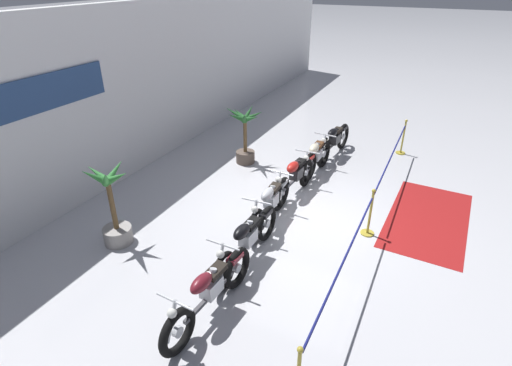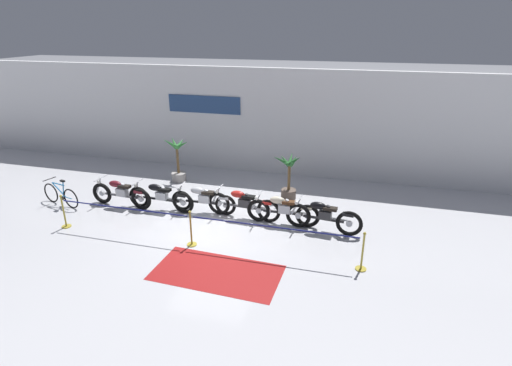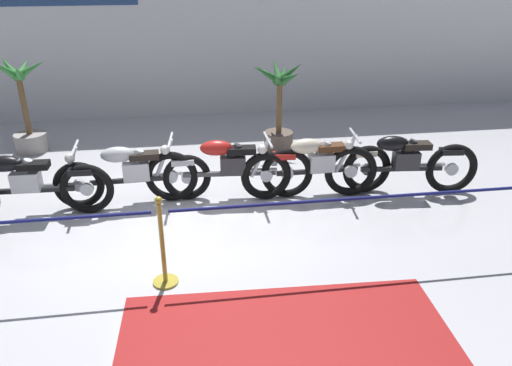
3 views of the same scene
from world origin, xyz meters
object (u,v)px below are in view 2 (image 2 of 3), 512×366
(potted_palm_left_of_row, at_px, (178,164))
(floor_banner, at_px, (217,272))
(motorcycle_cream_4, at_px, (283,210))
(potted_palm_right_of_row, at_px, (289,177))
(motorcycle_maroon_0, at_px, (121,194))
(motorcycle_red_3, at_px, (243,204))
(stanchion_mid_left, at_px, (191,234))
(motorcycle_silver_2, at_px, (203,200))
(motorcycle_black_1, at_px, (160,197))
(stanchion_mid_right, at_px, (362,257))
(bicycle, at_px, (61,195))
(motorcycle_black_5, at_px, (323,216))
(stanchion_far_left, at_px, (154,217))

(potted_palm_left_of_row, bearing_deg, floor_banner, -56.72)
(motorcycle_cream_4, bearing_deg, potted_palm_right_of_row, 95.78)
(motorcycle_maroon_0, height_order, motorcycle_red_3, motorcycle_red_3)
(motorcycle_red_3, xyz_separation_m, stanchion_mid_left, (-0.90, -1.96, -0.13))
(potted_palm_left_of_row, distance_m, stanchion_mid_left, 5.08)
(motorcycle_cream_4, bearing_deg, stanchion_mid_left, -139.13)
(stanchion_mid_left, bearing_deg, motorcycle_silver_2, 103.06)
(potted_palm_right_of_row, bearing_deg, motorcycle_black_1, -152.22)
(motorcycle_silver_2, relative_size, motorcycle_cream_4, 0.97)
(motorcycle_red_3, height_order, stanchion_mid_left, stanchion_mid_left)
(potted_palm_right_of_row, distance_m, stanchion_mid_right, 4.69)
(stanchion_mid_left, relative_size, floor_banner, 0.33)
(bicycle, distance_m, stanchion_mid_right, 9.99)
(motorcycle_cream_4, height_order, potted_palm_left_of_row, potted_palm_left_of_row)
(motorcycle_silver_2, height_order, motorcycle_cream_4, motorcycle_cream_4)
(potted_palm_right_of_row, distance_m, stanchion_mid_left, 4.38)
(motorcycle_black_5, bearing_deg, bicycle, -177.03)
(bicycle, xyz_separation_m, potted_palm_right_of_row, (7.31, 2.58, 0.43))
(motorcycle_maroon_0, bearing_deg, potted_palm_left_of_row, 72.71)
(potted_palm_right_of_row, bearing_deg, potted_palm_left_of_row, 173.03)
(bicycle, distance_m, potted_palm_left_of_row, 4.24)
(motorcycle_black_1, xyz_separation_m, motorcycle_silver_2, (1.43, 0.17, -0.01))
(motorcycle_red_3, bearing_deg, motorcycle_black_5, -4.76)
(motorcycle_cream_4, distance_m, potted_palm_left_of_row, 5.31)
(stanchion_far_left, bearing_deg, motorcycle_cream_4, 29.80)
(motorcycle_black_1, height_order, bicycle, bicycle)
(motorcycle_cream_4, xyz_separation_m, potted_palm_right_of_row, (-0.20, 1.99, 0.34))
(motorcycle_silver_2, xyz_separation_m, floor_banner, (1.60, -3.09, -0.46))
(motorcycle_black_1, bearing_deg, stanchion_mid_right, -15.84)
(motorcycle_red_3, relative_size, motorcycle_cream_4, 1.07)
(motorcycle_maroon_0, relative_size, motorcycle_black_1, 0.97)
(potted_palm_left_of_row, bearing_deg, bicycle, -132.33)
(motorcycle_red_3, xyz_separation_m, motorcycle_cream_4, (1.28, -0.07, -0.01))
(motorcycle_black_5, height_order, stanchion_far_left, stanchion_far_left)
(motorcycle_maroon_0, bearing_deg, motorcycle_black_1, 3.44)
(stanchion_mid_left, height_order, stanchion_mid_right, same)
(motorcycle_silver_2, height_order, bicycle, bicycle)
(motorcycle_black_1, bearing_deg, motorcycle_cream_4, 0.72)
(motorcycle_black_1, distance_m, potted_palm_right_of_row, 4.39)
(motorcycle_red_3, xyz_separation_m, potted_palm_right_of_row, (1.08, 1.92, 0.32))
(stanchion_mid_right, bearing_deg, motorcycle_black_1, 164.16)
(motorcycle_black_1, distance_m, bicycle, 3.47)
(motorcycle_black_1, xyz_separation_m, stanchion_mid_left, (1.90, -1.84, -0.12))
(motorcycle_black_5, height_order, stanchion_mid_left, stanchion_mid_left)
(motorcycle_silver_2, height_order, stanchion_mid_left, stanchion_mid_left)
(potted_palm_right_of_row, relative_size, stanchion_mid_right, 1.58)
(bicycle, xyz_separation_m, stanchion_far_left, (4.21, -1.30, 0.35))
(stanchion_far_left, bearing_deg, bicycle, 162.86)
(potted_palm_left_of_row, distance_m, floor_banner, 6.63)
(motorcycle_red_3, height_order, floor_banner, motorcycle_red_3)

